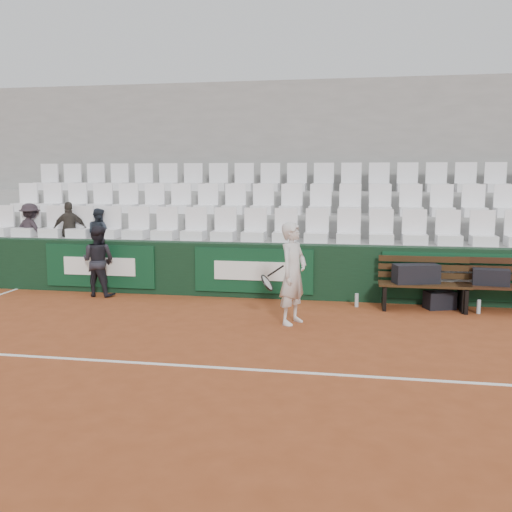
# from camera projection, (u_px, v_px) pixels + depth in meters

# --- Properties ---
(ground) EXTENTS (80.00, 80.00, 0.00)m
(ground) POSITION_uv_depth(u_px,v_px,m) (212.00, 368.00, 6.74)
(ground) COLOR brown
(ground) RESTS_ON ground
(court_baseline) EXTENTS (18.00, 0.06, 0.01)m
(court_baseline) POSITION_uv_depth(u_px,v_px,m) (212.00, 367.00, 6.74)
(court_baseline) COLOR white
(court_baseline) RESTS_ON ground
(back_barrier) EXTENTS (18.00, 0.34, 1.00)m
(back_barrier) POSITION_uv_depth(u_px,v_px,m) (269.00, 271.00, 10.54)
(back_barrier) COLOR black
(back_barrier) RESTS_ON ground
(grandstand_tier_front) EXTENTS (18.00, 0.95, 1.00)m
(grandstand_tier_front) POSITION_uv_depth(u_px,v_px,m) (271.00, 265.00, 11.17)
(grandstand_tier_front) COLOR gray
(grandstand_tier_front) RESTS_ON ground
(grandstand_tier_mid) EXTENTS (18.00, 0.95, 1.45)m
(grandstand_tier_mid) POSITION_uv_depth(u_px,v_px,m) (277.00, 248.00, 12.07)
(grandstand_tier_mid) COLOR gray
(grandstand_tier_mid) RESTS_ON ground
(grandstand_tier_back) EXTENTS (18.00, 0.95, 1.90)m
(grandstand_tier_back) POSITION_uv_depth(u_px,v_px,m) (283.00, 233.00, 12.96)
(grandstand_tier_back) COLOR #999996
(grandstand_tier_back) RESTS_ON ground
(grandstand_rear_wall) EXTENTS (18.00, 0.30, 4.40)m
(grandstand_rear_wall) POSITION_uv_depth(u_px,v_px,m) (287.00, 177.00, 13.39)
(grandstand_rear_wall) COLOR gray
(grandstand_rear_wall) RESTS_ON ground
(seat_row_front) EXTENTS (11.90, 0.44, 0.63)m
(seat_row_front) POSITION_uv_depth(u_px,v_px,m) (269.00, 225.00, 10.89)
(seat_row_front) COLOR white
(seat_row_front) RESTS_ON grandstand_tier_front
(seat_row_mid) EXTENTS (11.90, 0.44, 0.63)m
(seat_row_mid) POSITION_uv_depth(u_px,v_px,m) (276.00, 199.00, 11.75)
(seat_row_mid) COLOR white
(seat_row_mid) RESTS_ON grandstand_tier_mid
(seat_row_back) EXTENTS (11.90, 0.44, 0.63)m
(seat_row_back) POSITION_uv_depth(u_px,v_px,m) (283.00, 177.00, 12.61)
(seat_row_back) COLOR white
(seat_row_back) RESTS_ON grandstand_tier_back
(bench_left) EXTENTS (1.50, 0.56, 0.45)m
(bench_left) POSITION_uv_depth(u_px,v_px,m) (424.00, 297.00, 9.59)
(bench_left) COLOR #372210
(bench_left) RESTS_ON ground
(bench_right) EXTENTS (1.50, 0.56, 0.45)m
(bench_right) POSITION_uv_depth(u_px,v_px,m) (503.00, 299.00, 9.42)
(bench_right) COLOR #351C0F
(bench_right) RESTS_ON ground
(sports_bag_left) EXTENTS (0.81, 0.52, 0.32)m
(sports_bag_left) POSITION_uv_depth(u_px,v_px,m) (416.00, 274.00, 9.59)
(sports_bag_left) COLOR black
(sports_bag_left) RESTS_ON bench_left
(sports_bag_right) EXTENTS (0.60, 0.34, 0.27)m
(sports_bag_right) POSITION_uv_depth(u_px,v_px,m) (491.00, 277.00, 9.43)
(sports_bag_right) COLOR black
(sports_bag_right) RESTS_ON bench_right
(sports_bag_ground) EXTENTS (0.56, 0.44, 0.30)m
(sports_bag_ground) POSITION_uv_depth(u_px,v_px,m) (440.00, 300.00, 9.68)
(sports_bag_ground) COLOR black
(sports_bag_ground) RESTS_ON ground
(water_bottle_near) EXTENTS (0.07, 0.07, 0.23)m
(water_bottle_near) POSITION_uv_depth(u_px,v_px,m) (357.00, 300.00, 9.83)
(water_bottle_near) COLOR #AEBFC6
(water_bottle_near) RESTS_ON ground
(water_bottle_far) EXTENTS (0.07, 0.07, 0.23)m
(water_bottle_far) POSITION_uv_depth(u_px,v_px,m) (479.00, 307.00, 9.34)
(water_bottle_far) COLOR silver
(water_bottle_far) RESTS_ON ground
(tennis_player) EXTENTS (0.78, 0.67, 1.55)m
(tennis_player) POSITION_uv_depth(u_px,v_px,m) (293.00, 274.00, 8.63)
(tennis_player) COLOR silver
(tennis_player) RESTS_ON ground
(ball_kid) EXTENTS (0.70, 0.57, 1.33)m
(ball_kid) POSITION_uv_depth(u_px,v_px,m) (98.00, 261.00, 10.65)
(ball_kid) COLOR black
(ball_kid) RESTS_ON ground
(spectator_a) EXTENTS (0.81, 0.58, 1.13)m
(spectator_a) POSITION_uv_depth(u_px,v_px,m) (30.00, 209.00, 11.77)
(spectator_a) COLOR #271F25
(spectator_a) RESTS_ON grandstand_tier_front
(spectator_b) EXTENTS (0.74, 0.53, 1.17)m
(spectator_b) POSITION_uv_depth(u_px,v_px,m) (69.00, 208.00, 11.62)
(spectator_b) COLOR #36312B
(spectator_b) RESTS_ON grandstand_tier_front
(spectator_c) EXTENTS (0.62, 0.55, 1.04)m
(spectator_c) POSITION_uv_depth(u_px,v_px,m) (98.00, 212.00, 11.52)
(spectator_c) COLOR #202630
(spectator_c) RESTS_ON grandstand_tier_front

